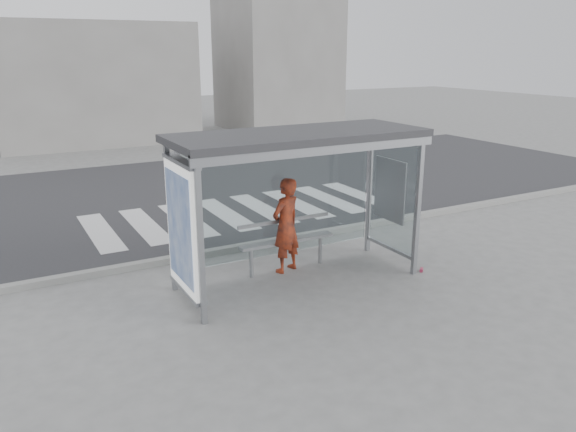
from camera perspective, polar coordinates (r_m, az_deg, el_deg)
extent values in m
plane|color=slate|center=(9.88, 1.04, -6.65)|extent=(80.00, 80.00, 0.00)
cube|color=#2E2E31|center=(16.03, -11.44, 2.18)|extent=(30.00, 10.00, 0.01)
cube|color=gray|center=(11.48, -3.79, -2.99)|extent=(30.00, 0.18, 0.12)
cube|color=silver|center=(13.14, -18.53, -1.56)|extent=(0.55, 3.00, 0.00)
cube|color=silver|center=(13.33, -14.32, -0.95)|extent=(0.55, 3.00, 0.00)
cube|color=silver|center=(13.59, -10.25, -0.36)|extent=(0.55, 3.00, 0.00)
cube|color=silver|center=(13.92, -6.36, 0.21)|extent=(0.55, 3.00, 0.00)
cube|color=silver|center=(14.31, -2.66, 0.76)|extent=(0.55, 3.00, 0.00)
cube|color=silver|center=(14.76, 0.83, 1.26)|extent=(0.55, 3.00, 0.00)
cube|color=silver|center=(15.26, 4.11, 1.74)|extent=(0.55, 3.00, 0.00)
cube|color=silver|center=(15.80, 7.16, 2.17)|extent=(0.55, 3.00, 0.00)
cube|color=gray|center=(8.06, -8.87, -2.80)|extent=(0.08, 0.08, 2.50)
cube|color=gray|center=(10.05, 13.05, 0.87)|extent=(0.08, 0.08, 2.50)
cube|color=gray|center=(9.33, -11.83, -0.27)|extent=(0.08, 0.08, 2.50)
cube|color=gray|center=(11.10, 8.29, 2.60)|extent=(0.08, 0.08, 2.50)
cube|color=#2D2D30|center=(9.18, 1.12, 8.20)|extent=(4.25, 1.65, 0.12)
cube|color=gray|center=(8.56, 3.66, 6.81)|extent=(4.25, 0.06, 0.18)
cube|color=white|center=(10.04, -0.90, 1.58)|extent=(3.80, 0.02, 2.00)
cube|color=white|center=(8.67, -10.48, -1.13)|extent=(0.15, 1.25, 2.00)
cube|color=#2C529F|center=(8.70, -9.95, -1.05)|extent=(0.01, 1.10, 1.70)
cylinder|color=#CF5712|center=(8.86, -10.50, 0.93)|extent=(0.02, 0.32, 0.32)
cube|color=white|center=(10.55, 10.56, 2.04)|extent=(0.03, 1.25, 2.00)
cube|color=beige|center=(10.55, 10.30, 2.61)|extent=(0.03, 0.86, 1.16)
cube|color=gray|center=(26.31, -19.22, 12.63)|extent=(8.00, 5.00, 5.00)
cube|color=gray|center=(29.20, -1.13, 15.79)|extent=(5.00, 5.00, 7.00)
imported|color=orange|center=(10.04, -0.21, -0.97)|extent=(0.74, 0.61, 1.74)
cube|color=gray|center=(10.18, -0.12, -2.53)|extent=(1.85, 0.23, 0.05)
cylinder|color=gray|center=(9.98, -3.75, -4.77)|extent=(0.07, 0.07, 0.54)
cylinder|color=gray|center=(10.62, 3.29, -3.42)|extent=(0.07, 0.07, 0.54)
cube|color=gray|center=(10.15, -0.37, -0.47)|extent=(1.85, 0.04, 0.06)
cylinder|color=#BF385A|center=(10.57, 13.40, -5.34)|extent=(0.13, 0.13, 0.07)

